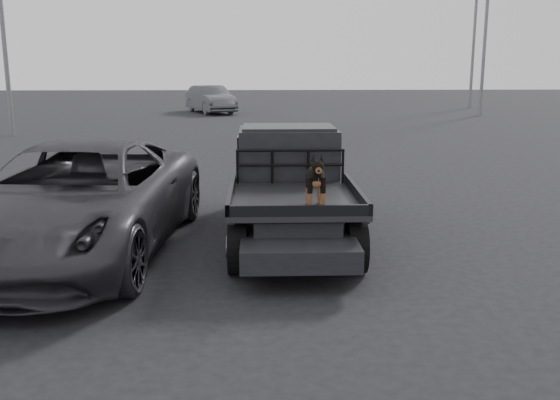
{
  "coord_description": "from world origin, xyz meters",
  "views": [
    {
      "loc": [
        -0.23,
        -8.14,
        2.89
      ],
      "look_at": [
        0.04,
        -0.4,
        1.18
      ],
      "focal_mm": 40.0,
      "sensor_mm": 36.0,
      "label": 1
    }
  ],
  "objects_px": {
    "dog": "(315,181)",
    "distant_car_a": "(211,99)",
    "flatbed_ute": "(291,212)",
    "parked_suv": "(78,200)"
  },
  "relations": [
    {
      "from": "flatbed_ute",
      "to": "distant_car_a",
      "type": "height_order",
      "value": "distant_car_a"
    },
    {
      "from": "parked_suv",
      "to": "distant_car_a",
      "type": "bearing_deg",
      "value": 94.83
    },
    {
      "from": "dog",
      "to": "flatbed_ute",
      "type": "bearing_deg",
      "value": 99.46
    },
    {
      "from": "dog",
      "to": "distant_car_a",
      "type": "height_order",
      "value": "dog"
    },
    {
      "from": "parked_suv",
      "to": "dog",
      "type": "bearing_deg",
      "value": -8.87
    },
    {
      "from": "flatbed_ute",
      "to": "distant_car_a",
      "type": "xyz_separation_m",
      "value": [
        -3.31,
        26.91,
        0.33
      ]
    },
    {
      "from": "flatbed_ute",
      "to": "distant_car_a",
      "type": "distance_m",
      "value": 27.11
    },
    {
      "from": "dog",
      "to": "parked_suv",
      "type": "height_order",
      "value": "parked_suv"
    },
    {
      "from": "flatbed_ute",
      "to": "dog",
      "type": "bearing_deg",
      "value": -80.54
    },
    {
      "from": "parked_suv",
      "to": "distant_car_a",
      "type": "distance_m",
      "value": 27.6
    }
  ]
}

